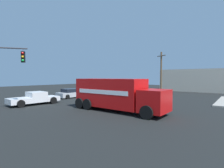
{
  "coord_description": "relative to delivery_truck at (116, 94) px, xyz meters",
  "views": [
    {
      "loc": [
        9.68,
        -12.69,
        3.01
      ],
      "look_at": [
        0.52,
        -0.51,
        2.39
      ],
      "focal_mm": 27.74,
      "sensor_mm": 36.0,
      "label": 1
    }
  ],
  "objects": [
    {
      "name": "delivery_truck",
      "position": [
        0.0,
        0.0,
        0.0
      ],
      "size": [
        8.61,
        2.9,
        2.85
      ],
      "color": "red",
      "rests_on": "ground"
    },
    {
      "name": "building_backdrop",
      "position": [
        3.41,
        27.64,
        0.81
      ],
      "size": [
        18.14,
        6.0,
        4.61
      ],
      "primitive_type": "cube",
      "color": "beige",
      "rests_on": "ground"
    },
    {
      "name": "utility_pole",
      "position": [
        -3.09,
        18.72,
        2.45
      ],
      "size": [
        2.0,
        1.13,
        7.62
      ],
      "color": "brown",
      "rests_on": "ground"
    },
    {
      "name": "ground_plane",
      "position": [
        -0.76,
        0.23,
        -1.5
      ],
      "size": [
        100.0,
        100.0,
        0.0
      ],
      "primitive_type": "plane",
      "color": "black"
    },
    {
      "name": "sedan_silver",
      "position": [
        -10.89,
        4.07,
        -0.87
      ],
      "size": [
        2.18,
        4.37,
        1.31
      ],
      "color": "#B7BABF",
      "rests_on": "ground"
    },
    {
      "name": "pickup_white",
      "position": [
        -9.2,
        -2.48,
        -0.77
      ],
      "size": [
        2.68,
        5.38,
        1.38
      ],
      "color": "white",
      "rests_on": "ground"
    }
  ]
}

